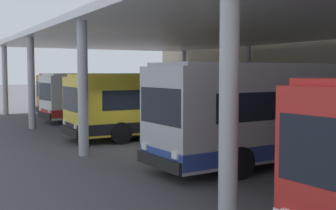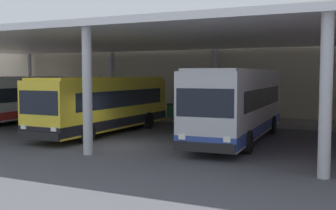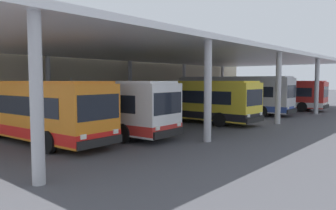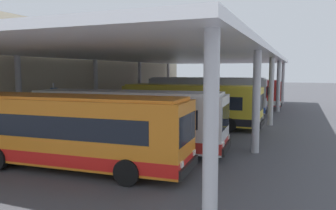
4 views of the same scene
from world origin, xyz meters
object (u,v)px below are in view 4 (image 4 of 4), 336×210
(bench_waiting, at_px, (69,117))
(bus_nearest_bay, at_px, (71,131))
(bus_departing, at_px, (233,93))
(bus_far_bay, at_px, (207,95))
(bus_second_bay, at_px, (126,120))
(banner_sign, at_px, (54,104))
(bus_middle_bay, at_px, (190,105))
(trash_bin, at_px, (97,112))

(bench_waiting, bearing_deg, bus_nearest_bay, -140.77)
(bus_departing, bearing_deg, bus_far_bay, 169.60)
(bus_second_bay, bearing_deg, banner_sign, 69.17)
(bus_second_bay, relative_size, bus_middle_bay, 1.01)
(bench_waiting, distance_m, banner_sign, 2.99)
(bus_nearest_bay, bearing_deg, bus_second_bay, -10.26)
(bus_middle_bay, height_order, bench_waiting, bus_middle_bay)
(bus_nearest_bay, height_order, bus_middle_bay, same)
(bus_second_bay, distance_m, banner_sign, 7.57)
(bus_nearest_bay, distance_m, bus_second_bay, 3.75)
(bus_nearest_bay, xyz_separation_m, bus_second_bay, (3.69, -0.67, 0.00))
(bus_far_bay, relative_size, banner_sign, 3.57)
(trash_bin, bearing_deg, bench_waiting, 173.95)
(bus_departing, xyz_separation_m, bench_waiting, (-17.83, 9.24, -0.99))
(bus_second_bay, bearing_deg, bus_far_bay, 0.00)
(bus_departing, bearing_deg, banner_sign, 157.66)
(bus_nearest_bay, xyz_separation_m, trash_bin, (12.26, 6.93, -0.98))
(bench_waiting, xyz_separation_m, trash_bin, (3.35, -0.35, 0.01))
(bus_far_bay, bearing_deg, banner_sign, 152.01)
(bus_second_bay, relative_size, bus_far_bay, 0.93)
(bus_far_bay, bearing_deg, bus_departing, -10.40)
(bus_nearest_bay, height_order, bus_far_bay, bus_far_bay)
(trash_bin, height_order, banner_sign, banner_sign)
(bus_middle_bay, relative_size, bench_waiting, 5.86)
(bus_nearest_bay, relative_size, banner_sign, 3.33)
(bus_second_bay, height_order, bus_middle_bay, same)
(bus_departing, relative_size, trash_bin, 10.91)
(bus_middle_bay, bearing_deg, bus_nearest_bay, 173.16)
(bus_far_bay, bearing_deg, bus_middle_bay, -174.05)
(bus_second_bay, height_order, banner_sign, banner_sign)
(bench_waiting, height_order, trash_bin, trash_bin)
(bus_second_bay, height_order, bench_waiting, bus_second_bay)
(trash_bin, xyz_separation_m, banner_sign, (-5.88, -0.52, 1.30))
(bus_middle_bay, relative_size, banner_sign, 3.30)
(bus_middle_bay, bearing_deg, trash_bin, 89.11)
(bus_middle_bay, height_order, bus_departing, same)
(bus_second_bay, distance_m, bench_waiting, 9.56)
(bus_nearest_bay, bearing_deg, bus_middle_bay, -6.84)
(bus_middle_bay, bearing_deg, banner_sign, 126.18)
(bus_second_bay, xyz_separation_m, bus_far_bay, (16.00, 0.00, 0.19))
(bus_second_bay, xyz_separation_m, bench_waiting, (5.22, 7.95, -0.99))
(bench_waiting, distance_m, trash_bin, 3.37)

